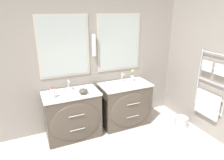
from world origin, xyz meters
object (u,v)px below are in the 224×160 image
(amenity_bowl, at_px, (83,91))
(flower_vase, at_px, (132,76))
(vanity_left, at_px, (73,115))
(waste_bin, at_px, (181,122))
(toiletry_bottle, at_px, (53,93))
(vanity_right, at_px, (126,104))

(amenity_bowl, bearing_deg, flower_vase, 10.69)
(vanity_left, xyz_separation_m, waste_bin, (2.02, -0.56, -0.33))
(waste_bin, bearing_deg, flower_vase, 138.98)
(amenity_bowl, relative_size, flower_vase, 0.61)
(vanity_left, xyz_separation_m, toiletry_bottle, (-0.31, -0.06, 0.50))
(vanity_right, distance_m, flower_vase, 0.57)
(vanity_right, distance_m, waste_bin, 1.15)
(vanity_left, distance_m, vanity_right, 1.06)
(vanity_right, xyz_separation_m, toiletry_bottle, (-1.37, -0.06, 0.50))
(toiletry_bottle, bearing_deg, waste_bin, -12.24)
(vanity_left, relative_size, amenity_bowl, 6.37)
(vanity_right, bearing_deg, vanity_left, 180.00)
(vanity_right, xyz_separation_m, amenity_bowl, (-0.87, -0.09, 0.46))
(toiletry_bottle, xyz_separation_m, amenity_bowl, (0.49, -0.04, -0.04))
(vanity_left, xyz_separation_m, vanity_right, (1.06, 0.00, 0.00))
(amenity_bowl, bearing_deg, toiletry_bottle, 175.51)
(vanity_right, distance_m, toiletry_bottle, 1.46)
(vanity_left, distance_m, toiletry_bottle, 0.59)
(vanity_right, xyz_separation_m, flower_vase, (0.19, 0.11, 0.52))
(flower_vase, distance_m, waste_bin, 1.32)
(vanity_left, relative_size, waste_bin, 3.77)
(vanity_left, relative_size, toiletry_bottle, 5.31)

